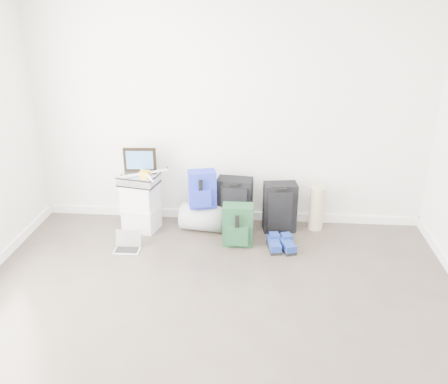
# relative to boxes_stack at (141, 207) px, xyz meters

# --- Properties ---
(ground) EXTENTS (5.00, 5.00, 0.00)m
(ground) POSITION_rel_boxes_stack_xyz_m (0.99, -2.15, -0.28)
(ground) COLOR #3D322C
(ground) RESTS_ON ground
(room_envelope) EXTENTS (4.52, 5.02, 2.71)m
(room_envelope) POSITION_rel_boxes_stack_xyz_m (0.99, -2.13, 1.44)
(room_envelope) COLOR white
(room_envelope) RESTS_ON ground
(boxes_stack) EXTENTS (0.45, 0.40, 0.55)m
(boxes_stack) POSITION_rel_boxes_stack_xyz_m (0.00, 0.00, 0.00)
(boxes_stack) COLOR silver
(boxes_stack) RESTS_ON ground
(briefcase) EXTENTS (0.46, 0.38, 0.12)m
(briefcase) POSITION_rel_boxes_stack_xyz_m (0.00, -0.00, 0.33)
(briefcase) COLOR #B2B2B7
(briefcase) RESTS_ON boxes_stack
(painting) EXTENTS (0.37, 0.05, 0.28)m
(painting) POSITION_rel_boxes_stack_xyz_m (0.00, 0.10, 0.53)
(painting) COLOR black
(painting) RESTS_ON briefcase
(drone) EXTENTS (0.48, 0.48, 0.05)m
(drone) POSITION_rel_boxes_stack_xyz_m (0.08, -0.02, 0.42)
(drone) COLOR gold
(drone) RESTS_ON briefcase
(duffel_bag) EXTENTS (0.54, 0.38, 0.31)m
(duffel_bag) POSITION_rel_boxes_stack_xyz_m (0.71, 0.03, -0.13)
(duffel_bag) COLOR gray
(duffel_bag) RESTS_ON ground
(blue_backpack) EXTENTS (0.34, 0.28, 0.42)m
(blue_backpack) POSITION_rel_boxes_stack_xyz_m (0.71, -0.00, 0.23)
(blue_backpack) COLOR #182BA2
(blue_backpack) RESTS_ON duffel_bag
(large_suitcase) EXTENTS (0.41, 0.29, 0.61)m
(large_suitcase) POSITION_rel_boxes_stack_xyz_m (1.07, 0.11, 0.03)
(large_suitcase) COLOR black
(large_suitcase) RESTS_ON ground
(green_backpack) EXTENTS (0.33, 0.25, 0.46)m
(green_backpack) POSITION_rel_boxes_stack_xyz_m (1.13, -0.28, -0.06)
(green_backpack) COLOR #133523
(green_backpack) RESTS_ON ground
(carry_on) EXTENTS (0.39, 0.29, 0.57)m
(carry_on) POSITION_rel_boxes_stack_xyz_m (1.59, 0.09, 0.01)
(carry_on) COLOR black
(carry_on) RESTS_ON ground
(shoes) EXTENTS (0.32, 0.32, 0.10)m
(shoes) POSITION_rel_boxes_stack_xyz_m (1.59, -0.36, -0.23)
(shoes) COLOR black
(shoes) RESTS_ON ground
(rolled_rug) EXTENTS (0.17, 0.17, 0.51)m
(rolled_rug) POSITION_rel_boxes_stack_xyz_m (2.01, 0.17, -0.02)
(rolled_rug) COLOR tan
(rolled_rug) RESTS_ON ground
(laptop) EXTENTS (0.28, 0.20, 0.20)m
(laptop) POSITION_rel_boxes_stack_xyz_m (-0.04, -0.50, -0.23)
(laptop) COLOR silver
(laptop) RESTS_ON ground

